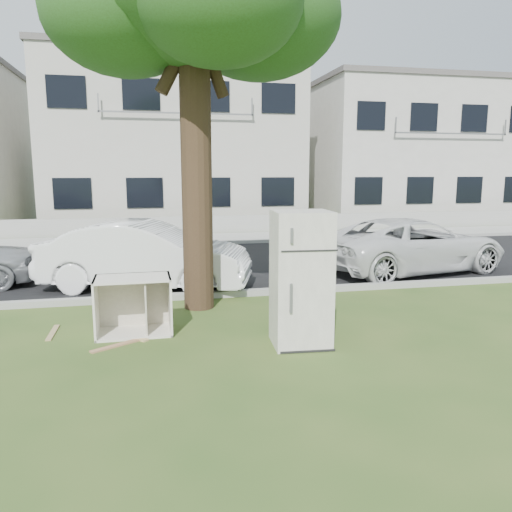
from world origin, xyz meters
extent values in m
plane|color=#2F4C1B|center=(0.00, 0.00, 0.00)|extent=(120.00, 120.00, 0.00)
cube|color=black|center=(0.00, 6.00, 0.01)|extent=(120.00, 7.00, 0.01)
cube|color=gray|center=(0.00, 2.45, 0.00)|extent=(120.00, 0.18, 0.12)
cube|color=gray|center=(0.00, 9.55, 0.00)|extent=(120.00, 0.18, 0.12)
cube|color=gray|center=(0.00, 11.00, 0.01)|extent=(120.00, 2.80, 0.01)
cube|color=gray|center=(0.00, 12.60, 0.35)|extent=(120.00, 0.15, 0.70)
cylinder|color=black|center=(-0.40, 1.80, 2.60)|extent=(0.54, 0.54, 5.20)
cube|color=#B7B2A7|center=(0.00, 17.50, 3.60)|extent=(11.00, 8.00, 7.20)
cube|color=#595451|center=(0.00, 17.50, 7.32)|extent=(11.22, 8.16, 0.24)
cube|color=beige|center=(12.00, 17.50, 3.30)|extent=(10.00, 8.00, 6.60)
cube|color=#595451|center=(12.00, 17.50, 6.72)|extent=(10.20, 8.16, 0.24)
cube|color=silver|center=(0.83, -0.47, 0.96)|extent=(0.84, 0.79, 1.93)
cube|color=white|center=(-1.53, 0.53, 0.44)|extent=(1.14, 0.72, 0.89)
cube|color=#A5744F|center=(-1.60, 0.08, 0.01)|extent=(1.04, 0.71, 0.02)
cube|color=tan|center=(-1.69, 0.46, 0.01)|extent=(0.76, 0.82, 0.02)
cube|color=#9D8557|center=(-2.76, 0.78, 0.01)|extent=(0.09, 0.75, 0.02)
imported|color=white|center=(-1.34, 3.47, 0.72)|extent=(4.60, 2.74, 1.43)
imported|color=silver|center=(5.08, 3.97, 0.67)|extent=(5.15, 3.16, 1.33)
camera|label=1|loc=(-1.25, -7.09, 2.48)|focal=35.00mm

